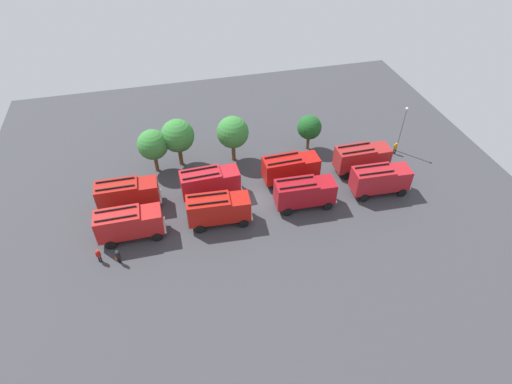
# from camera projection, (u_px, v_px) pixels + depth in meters

# --- Properties ---
(ground_plane) EXTENTS (66.89, 66.89, 0.00)m
(ground_plane) POSITION_uv_depth(u_px,v_px,m) (256.00, 201.00, 50.98)
(ground_plane) COLOR #38383D
(fire_truck_0) EXTENTS (7.20, 2.75, 3.88)m
(fire_truck_0) POSITION_uv_depth(u_px,v_px,m) (129.00, 223.00, 45.10)
(fire_truck_0) COLOR #AE1B1B
(fire_truck_0) RESTS_ON ground
(fire_truck_1) EXTENTS (7.34, 3.13, 3.88)m
(fire_truck_1) POSITION_uv_depth(u_px,v_px,m) (218.00, 209.00, 46.79)
(fire_truck_1) COLOR #AD160F
(fire_truck_1) RESTS_ON ground
(fire_truck_2) EXTENTS (7.29, 3.00, 3.88)m
(fire_truck_2) POSITION_uv_depth(u_px,v_px,m) (304.00, 192.00, 48.89)
(fire_truck_2) COLOR maroon
(fire_truck_2) RESTS_ON ground
(fire_truck_3) EXTENTS (7.30, 3.02, 3.88)m
(fire_truck_3) POSITION_uv_depth(u_px,v_px,m) (380.00, 179.00, 50.71)
(fire_truck_3) COLOR #A61A20
(fire_truck_3) RESTS_ON ground
(fire_truck_4) EXTENTS (7.23, 2.83, 3.88)m
(fire_truck_4) POSITION_uv_depth(u_px,v_px,m) (127.00, 193.00, 48.73)
(fire_truck_4) COLOR #A21913
(fire_truck_4) RESTS_ON ground
(fire_truck_5) EXTENTS (7.28, 2.96, 3.88)m
(fire_truck_5) POSITION_uv_depth(u_px,v_px,m) (210.00, 182.00, 50.29)
(fire_truck_5) COLOR #AF1922
(fire_truck_5) RESTS_ON ground
(fire_truck_6) EXTENTS (7.27, 2.92, 3.88)m
(fire_truck_6) POSITION_uv_depth(u_px,v_px,m) (290.00, 168.00, 52.35)
(fire_truck_6) COLOR #AF130F
(fire_truck_6) RESTS_ON ground
(fire_truck_7) EXTENTS (7.20, 2.76, 3.88)m
(fire_truck_7) POSITION_uv_depth(u_px,v_px,m) (362.00, 158.00, 53.97)
(fire_truck_7) COLOR maroon
(fire_truck_7) RESTS_ON ground
(firefighter_0) EXTENTS (0.48, 0.42, 1.71)m
(firefighter_0) POSITION_uv_depth(u_px,v_px,m) (395.00, 148.00, 57.63)
(firefighter_0) COLOR black
(firefighter_0) RESTS_ON ground
(firefighter_1) EXTENTS (0.48, 0.39, 1.78)m
(firefighter_1) POSITION_uv_depth(u_px,v_px,m) (118.00, 256.00, 43.11)
(firefighter_1) COLOR black
(firefighter_1) RESTS_ON ground
(firefighter_2) EXTENTS (0.45, 0.31, 1.71)m
(firefighter_2) POSITION_uv_depth(u_px,v_px,m) (99.00, 255.00, 43.28)
(firefighter_2) COLOR black
(firefighter_2) RESTS_ON ground
(tree_0) EXTENTS (3.89, 3.89, 6.02)m
(tree_0) POSITION_uv_depth(u_px,v_px,m) (153.00, 145.00, 52.81)
(tree_0) COLOR brown
(tree_0) RESTS_ON ground
(tree_1) EXTENTS (4.29, 4.29, 6.65)m
(tree_1) POSITION_uv_depth(u_px,v_px,m) (178.00, 136.00, 53.57)
(tree_1) COLOR brown
(tree_1) RESTS_ON ground
(tree_2) EXTENTS (4.20, 4.20, 6.50)m
(tree_2) POSITION_uv_depth(u_px,v_px,m) (233.00, 132.00, 54.36)
(tree_2) COLOR brown
(tree_2) RESTS_ON ground
(tree_3) EXTENTS (3.31, 3.31, 5.14)m
(tree_3) POSITION_uv_depth(u_px,v_px,m) (309.00, 127.00, 56.93)
(tree_3) COLOR brown
(tree_3) RESTS_ON ground
(traffic_cone_0) EXTENTS (0.47, 0.47, 0.67)m
(traffic_cone_0) POSITION_uv_depth(u_px,v_px,m) (100.00, 222.00, 47.72)
(traffic_cone_0) COLOR #F2600C
(traffic_cone_0) RESTS_ON ground
(traffic_cone_1) EXTENTS (0.46, 0.46, 0.66)m
(traffic_cone_1) POSITION_uv_depth(u_px,v_px,m) (116.00, 256.00, 44.01)
(traffic_cone_1) COLOR #F2600C
(traffic_cone_1) RESTS_ON ground
(lamppost) EXTENTS (0.36, 0.36, 6.85)m
(lamppost) POSITION_uv_depth(u_px,v_px,m) (402.00, 126.00, 56.16)
(lamppost) COLOR slate
(lamppost) RESTS_ON ground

